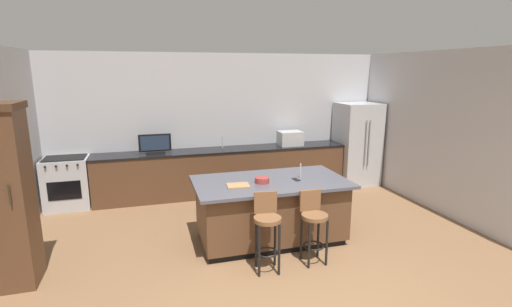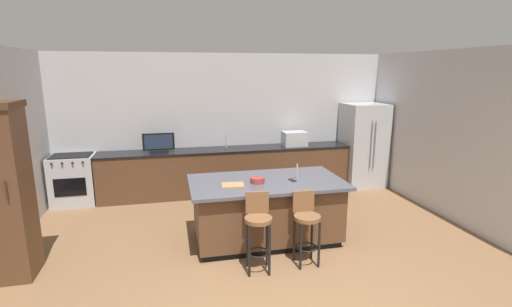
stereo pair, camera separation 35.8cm
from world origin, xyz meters
name	(u,v)px [view 2 (the right image)]	position (x,y,z in m)	size (l,w,h in m)	color
wall_back	(226,123)	(0.00, 4.55, 1.40)	(7.25, 0.12, 2.79)	#BCBCC1
wall_right	(446,134)	(3.42, 2.27, 1.40)	(0.12, 4.95, 2.79)	#BCBCC1
counter_back	(228,171)	(-0.03, 4.17, 0.46)	(5.01, 0.62, 0.92)	brown
kitchen_island	(266,210)	(0.18, 1.88, 0.46)	(2.20, 1.22, 0.91)	black
refrigerator	(363,145)	(2.89, 4.08, 0.88)	(0.84, 0.81, 1.77)	#B7BABF
range_oven	(74,180)	(-2.93, 4.17, 0.47)	(0.77, 0.63, 0.94)	#B7BABF
cabinet_tower	(0,189)	(-3.10, 1.60, 1.10)	(0.61, 0.56, 2.12)	brown
microwave	(294,139)	(1.37, 4.17, 1.07)	(0.48, 0.36, 0.29)	#B7BABF
tv_monitor	(159,144)	(-1.36, 4.12, 1.09)	(0.59, 0.16, 0.37)	black
sink_faucet_back	(226,142)	(-0.05, 4.27, 1.04)	(0.02, 0.02, 0.24)	#B2B2B7
sink_faucet_island	(297,171)	(0.63, 1.88, 1.02)	(0.02, 0.02, 0.22)	#B2B2B7
bar_stool_left	(258,225)	(-0.14, 1.07, 0.60)	(0.34, 0.36, 0.99)	brown
bar_stool_right	(306,222)	(0.50, 1.10, 0.56)	(0.34, 0.34, 0.94)	brown
fruit_bowl	(257,180)	(0.02, 1.80, 0.95)	(0.20, 0.20, 0.08)	#993833
cell_phone	(292,180)	(0.54, 1.81, 0.91)	(0.07, 0.15, 0.01)	black
cutting_board	(233,185)	(-0.34, 1.75, 0.92)	(0.30, 0.24, 0.02)	#A87F51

